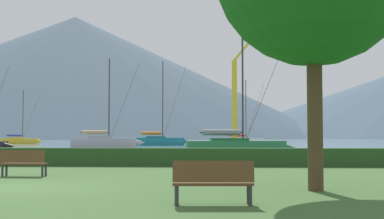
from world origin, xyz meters
name	(u,v)px	position (x,y,z in m)	size (l,w,h in m)	color
ground_plane	(15,188)	(0.00, 0.00, 0.00)	(1000.00, 1000.00, 0.00)	#3D602D
harbor_water	(202,141)	(0.00, 137.00, 0.00)	(320.00, 246.00, 0.00)	slate
hedge_line	(104,157)	(0.00, 11.00, 0.44)	(80.00, 1.20, 0.88)	#284C23
sailboat_slip_0	(20,140)	(-31.10, 78.54, 0.63)	(7.60, 3.86, 9.93)	gold
sailboat_slip_1	(104,142)	(-8.69, 48.90, 0.75)	(9.25, 4.55, 11.08)	#9E9EA3
sailboat_slip_2	(243,141)	(9.21, 69.13, 0.62)	(7.43, 2.96, 10.52)	white
sailboat_slip_4	(236,147)	(6.84, 23.71, 0.67)	(8.33, 3.41, 9.14)	#236B38
sailboat_slip_5	(159,141)	(-3.85, 65.02, 0.76)	(9.10, 4.11, 13.05)	#19707A
park_bench_near_path	(23,162)	(-1.41, 4.21, 0.53)	(1.68, 0.54, 0.95)	brown
park_bench_under_tree	(213,180)	(5.62, -3.30, 0.53)	(1.73, 0.57, 0.95)	brown
dock_crane	(236,105)	(8.04, 66.31, 6.26)	(7.06, 2.00, 20.49)	#333338
distant_hill_west_ridge	(75,77)	(-94.70, 332.74, 41.59)	(345.58, 345.58, 83.19)	#425666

